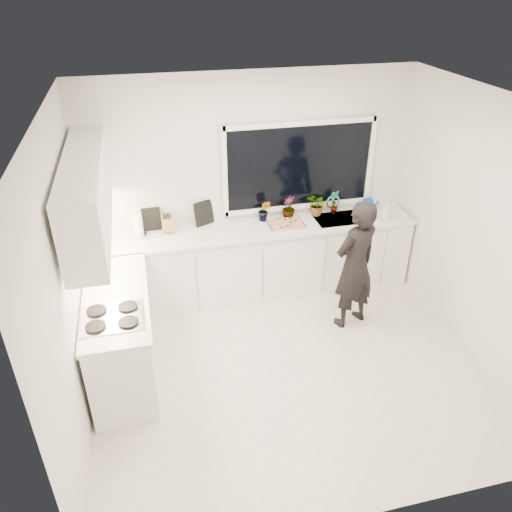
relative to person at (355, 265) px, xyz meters
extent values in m
cube|color=beige|center=(-0.91, -0.56, -0.79)|extent=(4.00, 3.50, 0.02)
cube|color=white|center=(-0.91, 1.20, 0.57)|extent=(4.00, 0.02, 2.70)
cube|color=white|center=(-2.92, -0.56, 0.57)|extent=(0.02, 3.50, 2.70)
cube|color=white|center=(1.10, -0.56, 0.57)|extent=(0.02, 3.50, 2.70)
cube|color=white|center=(-0.91, -0.56, 1.93)|extent=(4.00, 3.50, 0.02)
cube|color=black|center=(-0.31, 1.17, 0.77)|extent=(1.80, 0.02, 1.00)
cube|color=white|center=(-0.91, 0.89, -0.34)|extent=(3.92, 0.58, 0.88)
cube|color=white|center=(-2.58, -0.21, -0.34)|extent=(0.58, 1.60, 0.88)
cube|color=silver|center=(-0.91, 0.88, 0.12)|extent=(3.94, 0.62, 0.04)
cube|color=silver|center=(-2.58, -0.21, 0.12)|extent=(0.62, 1.60, 0.04)
cube|color=white|center=(-2.70, 0.14, 1.07)|extent=(0.34, 2.10, 0.70)
cube|color=silver|center=(0.14, 0.89, 0.09)|extent=(0.58, 0.42, 0.14)
cylinder|color=silver|center=(0.14, 1.09, 0.25)|extent=(0.03, 0.03, 0.22)
cube|color=black|center=(-2.60, -0.56, 0.16)|extent=(0.56, 0.48, 0.03)
imported|color=black|center=(0.00, 0.00, 0.00)|extent=(0.66, 0.54, 1.55)
cube|color=silver|center=(-0.55, 0.86, 0.16)|extent=(0.44, 0.32, 0.03)
cube|color=#B63518|center=(-0.55, 0.86, 0.17)|extent=(0.40, 0.29, 0.01)
cylinder|color=#133DB8|center=(0.61, 1.05, 0.21)|extent=(0.14, 0.14, 0.13)
cylinder|color=white|center=(-2.31, 0.99, 0.27)|extent=(0.13, 0.13, 0.26)
cube|color=#9B7E48|center=(-1.96, 1.03, 0.25)|extent=(0.14, 0.11, 0.22)
cylinder|color=#B7B7BB|center=(-2.76, 0.24, 0.22)|extent=(0.16, 0.16, 0.16)
cube|color=black|center=(-2.15, 1.13, 0.28)|extent=(0.22, 0.02, 0.28)
cube|color=black|center=(-1.52, 1.13, 0.29)|extent=(0.24, 0.12, 0.30)
imported|color=#26662D|center=(-0.78, 1.05, 0.28)|extent=(0.18, 0.17, 0.28)
imported|color=#26662D|center=(-0.46, 1.05, 0.29)|extent=(0.17, 0.17, 0.29)
imported|color=#26662D|center=(-0.08, 1.05, 0.29)|extent=(0.31, 0.33, 0.29)
imported|color=#26662D|center=(0.14, 1.05, 0.29)|extent=(0.14, 0.18, 0.30)
imported|color=#D8BF66|center=(0.71, 0.74, 0.28)|extent=(0.15, 0.15, 0.28)
imported|color=#D8BF66|center=(0.72, 0.74, 0.23)|extent=(0.10, 0.10, 0.18)
camera|label=1|loc=(-2.18, -4.36, 2.89)|focal=35.00mm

